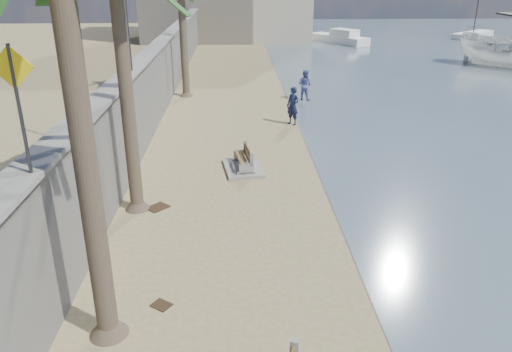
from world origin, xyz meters
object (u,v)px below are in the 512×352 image
bench_far (243,161)px  yacht_far (338,40)px  boat_cruiser (511,50)px  sailboat_west (473,35)px  person_a (293,103)px  person_b (305,83)px

bench_far → yacht_far: size_ratio=0.30×
boat_cruiser → sailboat_west: 20.23m
bench_far → person_a: person_a is taller
bench_far → boat_cruiser: bearing=44.7°
person_a → person_b: 5.29m
person_b → boat_cruiser: bearing=-116.0°
person_b → sailboat_west: bearing=-94.3°
bench_far → sailboat_west: (27.33, 40.54, -0.06)m
person_b → yacht_far: person_b is taller
bench_far → person_b: bearing=71.0°
boat_cruiser → yacht_far: bearing=81.9°
sailboat_west → bench_far: bearing=-124.0°
person_a → yacht_far: (8.18, 30.28, -0.74)m
yacht_far → person_a: bearing=130.5°
boat_cruiser → yacht_far: 18.57m
boat_cruiser → sailboat_west: bearing=29.7°
sailboat_west → person_a: bearing=-125.7°
person_a → boat_cruiser: boat_cruiser is taller
bench_far → person_a: (2.58, 6.07, 0.72)m
person_a → person_b: size_ratio=1.09×
bench_far → person_a: size_ratio=1.01×
person_b → bench_far: bearing=105.4°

